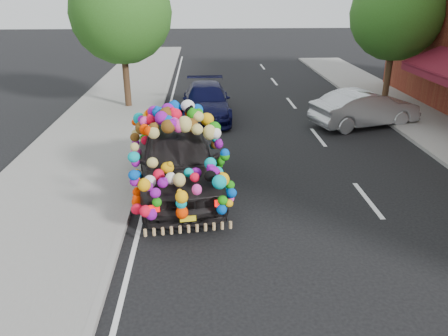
{
  "coord_description": "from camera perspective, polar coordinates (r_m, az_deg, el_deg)",
  "views": [
    {
      "loc": [
        -0.55,
        -9.68,
        4.98
      ],
      "look_at": [
        -0.05,
        -0.02,
        0.97
      ],
      "focal_mm": 35.0,
      "sensor_mm": 36.0,
      "label": 1
    }
  ],
  "objects": [
    {
      "name": "ground",
      "position": [
        10.9,
        0.24,
        -4.65
      ],
      "size": [
        100.0,
        100.0,
        0.0
      ],
      "primitive_type": "plane",
      "color": "black",
      "rests_on": "ground"
    },
    {
      "name": "sidewalk",
      "position": [
        11.49,
        -21.79,
        -4.56
      ],
      "size": [
        4.0,
        60.0,
        0.12
      ],
      "primitive_type": "cube",
      "color": "gray",
      "rests_on": "ground"
    },
    {
      "name": "kerb",
      "position": [
        11.0,
        -12.12,
        -4.53
      ],
      "size": [
        0.15,
        60.0,
        0.13
      ],
      "primitive_type": "cube",
      "color": "gray",
      "rests_on": "ground"
    },
    {
      "name": "lane_markings",
      "position": [
        11.64,
        18.26,
        -3.97
      ],
      "size": [
        6.0,
        50.0,
        0.01
      ],
      "primitive_type": null,
      "color": "silver",
      "rests_on": "ground"
    },
    {
      "name": "tree_near_sidewalk",
      "position": [
        19.47,
        -13.33,
        19.17
      ],
      "size": [
        4.2,
        4.2,
        6.13
      ],
      "color": "#332114",
      "rests_on": "ground"
    },
    {
      "name": "tree_far_b",
      "position": [
        21.48,
        21.61,
        18.17
      ],
      "size": [
        4.0,
        4.0,
        5.9
      ],
      "color": "#332114",
      "rests_on": "ground"
    },
    {
      "name": "plush_art_car",
      "position": [
        11.25,
        -6.18,
        2.88
      ],
      "size": [
        3.01,
        5.45,
        2.35
      ],
      "rotation": [
        0.0,
        0.0,
        0.13
      ],
      "color": "black",
      "rests_on": "ground"
    },
    {
      "name": "navy_sedan",
      "position": [
        18.03,
        -2.35,
        8.71
      ],
      "size": [
        1.94,
        4.66,
        1.35
      ],
      "primitive_type": "imported",
      "rotation": [
        0.0,
        0.0,
        0.01
      ],
      "color": "black",
      "rests_on": "ground"
    },
    {
      "name": "silver_hatchback",
      "position": [
        17.69,
        17.94,
        7.42
      ],
      "size": [
        4.43,
        2.64,
        1.38
      ],
      "primitive_type": "imported",
      "rotation": [
        0.0,
        0.0,
        1.87
      ],
      "color": "#A7AAAF",
      "rests_on": "ground"
    }
  ]
}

